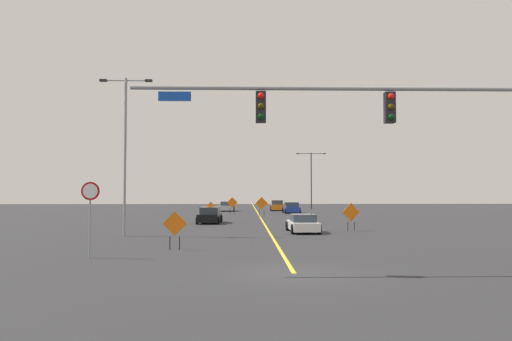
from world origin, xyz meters
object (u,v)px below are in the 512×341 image
construction_sign_right_shoulder (232,203)px  construction_sign_median_near (351,213)px  construction_sign_median_far (175,226)px  construction_sign_left_lane (211,209)px  car_blue_approaching (291,208)px  car_silver_passing (227,206)px  street_lamp_near_right (125,144)px  street_lamp_mid_left (311,175)px  car_black_near (210,216)px  car_white_distant (303,224)px  traffic_signal_assembly (386,123)px  stop_sign (90,205)px  construction_sign_left_shoulder (262,204)px  car_orange_far (277,206)px

construction_sign_right_shoulder → construction_sign_median_near: bearing=-69.6°
construction_sign_median_far → construction_sign_left_lane: construction_sign_median_far is taller
construction_sign_right_shoulder → car_blue_approaching: size_ratio=0.45×
car_silver_passing → car_blue_approaching: bearing=-36.6°
construction_sign_right_shoulder → car_silver_passing: (-1.03, 10.31, -0.68)m
construction_sign_median_near → street_lamp_near_right: bearing=-166.2°
street_lamp_near_right → street_lamp_mid_left: street_lamp_near_right is taller
construction_sign_median_far → car_black_near: size_ratio=0.41×
car_blue_approaching → construction_sign_median_near: bearing=-87.1°
construction_sign_left_lane → car_white_distant: construction_sign_left_lane is taller
street_lamp_near_right → street_lamp_mid_left: (17.84, 45.15, -0.35)m
car_white_distant → traffic_signal_assembly: bearing=-86.9°
traffic_signal_assembly → car_silver_passing: traffic_signal_assembly is taller
stop_sign → street_lamp_near_right: 10.29m
stop_sign → car_black_near: (3.33, 21.78, -1.54)m
construction_sign_right_shoulder → street_lamp_near_right: bearing=-102.0°
street_lamp_near_right → construction_sign_median_far: bearing=-59.2°
street_lamp_near_right → construction_sign_median_near: 15.87m
traffic_signal_assembly → street_lamp_mid_left: bearing=84.5°
street_lamp_near_right → construction_sign_right_shoulder: size_ratio=4.68×
traffic_signal_assembly → stop_sign: bearing=160.8°
traffic_signal_assembly → construction_sign_right_shoulder: (-6.29, 41.14, -3.72)m
construction_sign_right_shoulder → car_white_distant: size_ratio=0.48×
construction_sign_median_far → car_blue_approaching: size_ratio=0.39×
construction_sign_left_shoulder → car_blue_approaching: 10.35m
car_orange_far → car_black_near: size_ratio=0.92×
construction_sign_left_shoulder → traffic_signal_assembly: bearing=-85.3°
traffic_signal_assembly → car_black_near: 27.20m
traffic_signal_assembly → car_silver_passing: 52.16m
traffic_signal_assembly → construction_sign_right_shoulder: size_ratio=6.33×
stop_sign → car_silver_passing: size_ratio=0.73×
car_blue_approaching → construction_sign_median_far: bearing=-103.5°
construction_sign_median_far → construction_sign_median_near: construction_sign_median_near is taller
construction_sign_right_shoulder → construction_sign_median_near: (8.92, -23.98, -0.12)m
construction_sign_median_near → construction_sign_median_far: bearing=-135.5°
construction_sign_left_lane → car_orange_far: 24.65m
traffic_signal_assembly → construction_sign_left_shoulder: size_ratio=6.12×
construction_sign_left_shoulder → car_white_distant: (2.09, -19.51, -0.81)m
street_lamp_mid_left → construction_sign_right_shoulder: bearing=-124.3°
car_orange_far → car_blue_approaching: size_ratio=0.87×
car_black_near → car_white_distant: car_black_near is taller
construction_sign_left_lane → car_black_near: 4.04m
car_white_distant → construction_sign_median_near: bearing=15.8°
stop_sign → car_black_near: 22.08m
traffic_signal_assembly → construction_sign_left_lane: 31.00m
stop_sign → street_lamp_near_right: bearing=96.0°
street_lamp_mid_left → construction_sign_median_near: 41.84m
stop_sign → car_white_distant: stop_sign is taller
traffic_signal_assembly → construction_sign_left_lane: (-8.04, 29.68, -3.95)m
car_orange_far → construction_sign_median_far: bearing=-99.8°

